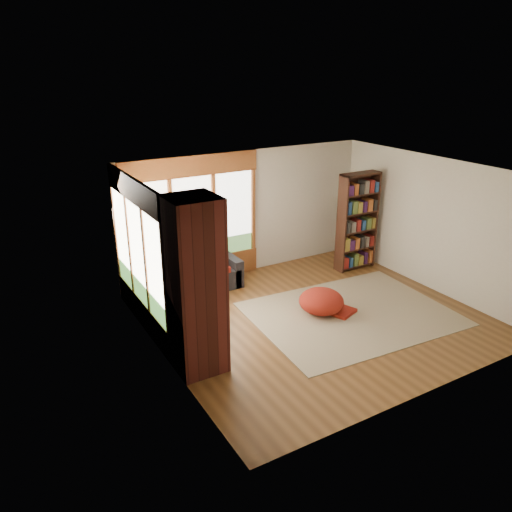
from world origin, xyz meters
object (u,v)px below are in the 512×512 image
sectional_sofa (175,291)px  pouf (321,301)px  dog_tan (195,259)px  dog_brindle (195,282)px  bookshelf (357,222)px  brick_chimney (195,287)px  area_rug (351,314)px

sectional_sofa → pouf: sectional_sofa is taller
sectional_sofa → pouf: 2.68m
dog_tan → dog_brindle: bearing=-128.1°
bookshelf → dog_brindle: bookshelf is taller
sectional_sofa → dog_tan: bearing=3.6°
brick_chimney → bookshelf: (4.54, 1.81, -0.25)m
brick_chimney → bookshelf: 4.89m
brick_chimney → bookshelf: bearing=21.8°
area_rug → pouf: bearing=141.2°
bookshelf → dog_tan: (-3.64, 0.30, -0.23)m
dog_tan → dog_brindle: size_ratio=1.33×
area_rug → pouf: (-0.42, 0.34, 0.23)m
area_rug → dog_tan: size_ratio=3.04×
brick_chimney → sectional_sofa: (0.45, 2.05, -1.00)m
brick_chimney → bookshelf: size_ratio=1.23×
brick_chimney → sectional_sofa: 2.32m
bookshelf → brick_chimney: bearing=-158.2°
brick_chimney → dog_brindle: 1.51m
area_rug → pouf: pouf is taller
pouf → dog_tan: (-1.72, 1.64, 0.59)m
brick_chimney → pouf: 2.87m
area_rug → dog_brindle: (-2.51, 1.17, 0.74)m
bookshelf → dog_tan: size_ratio=1.84×
area_rug → dog_brindle: dog_brindle is taller
brick_chimney → area_rug: bearing=2.6°
brick_chimney → pouf: brick_chimney is taller
area_rug → bookshelf: size_ratio=1.65×
area_rug → bookshelf: 2.48m
area_rug → sectional_sofa: bearing=143.6°
sectional_sofa → area_rug: 3.24m
dog_brindle → sectional_sofa: bearing=-11.3°
bookshelf → pouf: bookshelf is taller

